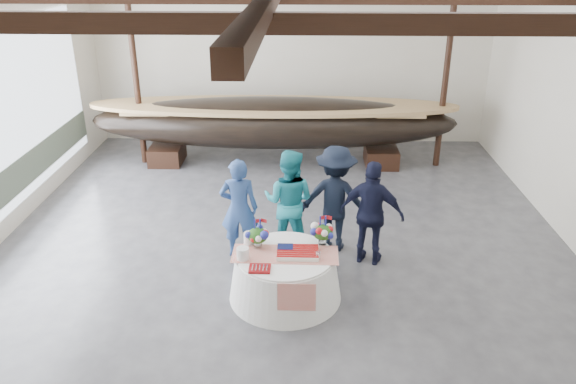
{
  "coord_description": "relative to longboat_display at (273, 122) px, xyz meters",
  "views": [
    {
      "loc": [
        0.34,
        -8.35,
        4.87
      ],
      "look_at": [
        0.09,
        0.11,
        1.09
      ],
      "focal_mm": 35.0,
      "sensor_mm": 36.0,
      "label": 1
    }
  ],
  "objects": [
    {
      "name": "floor",
      "position": [
        0.38,
        -4.25,
        -1.02
      ],
      "size": [
        10.0,
        12.0,
        0.01
      ],
      "primitive_type": "cube",
      "color": "#3D3D42",
      "rests_on": "ground"
    },
    {
      "name": "pavilion_structure",
      "position": [
        0.38,
        -3.5,
        2.98
      ],
      "size": [
        9.8,
        11.76,
        4.5
      ],
      "color": "black",
      "rests_on": "ground"
    },
    {
      "name": "guest_woman_blue",
      "position": [
        -0.33,
        -4.32,
        -0.16
      ],
      "size": [
        0.64,
        0.42,
        1.73
      ],
      "primitive_type": "imported",
      "rotation": [
        0.0,
        0.0,
        3.16
      ],
      "color": "navy",
      "rests_on": "ground"
    },
    {
      "name": "tabletop_items",
      "position": [
        0.48,
        -5.37,
        -0.15
      ],
      "size": [
        1.55,
        1.01,
        0.4
      ],
      "color": "red",
      "rests_on": "banquet_table"
    },
    {
      "name": "wall_back",
      "position": [
        0.38,
        1.75,
        1.23
      ],
      "size": [
        10.0,
        0.02,
        4.5
      ],
      "primitive_type": "cube",
      "color": "silver",
      "rests_on": "ground"
    },
    {
      "name": "guest_man_right",
      "position": [
        1.83,
        -4.49,
        -0.14
      ],
      "size": [
        1.12,
        0.74,
        1.77
      ],
      "primitive_type": "imported",
      "rotation": [
        0.0,
        0.0,
        2.81
      ],
      "color": "black",
      "rests_on": "ground"
    },
    {
      "name": "guest_woman_teal",
      "position": [
        0.48,
        -4.11,
        -0.12
      ],
      "size": [
        1.03,
        0.89,
        1.81
      ],
      "primitive_type": "imported",
      "rotation": [
        0.0,
        0.0,
        2.88
      ],
      "color": "teal",
      "rests_on": "ground"
    },
    {
      "name": "banquet_table",
      "position": [
        0.47,
        -5.53,
        -0.66
      ],
      "size": [
        1.67,
        1.67,
        0.72
      ],
      "color": "white",
      "rests_on": "ground"
    },
    {
      "name": "longboat_display",
      "position": [
        0.0,
        0.0,
        0.0
      ],
      "size": [
        8.55,
        1.71,
        1.6
      ],
      "color": "black",
      "rests_on": "ground"
    },
    {
      "name": "open_bay",
      "position": [
        -4.57,
        -3.25,
        0.8
      ],
      "size": [
        0.03,
        7.0,
        3.2
      ],
      "color": "silver",
      "rests_on": "ground"
    },
    {
      "name": "guest_man_left",
      "position": [
        1.26,
        -4.02,
        -0.1
      ],
      "size": [
        1.33,
        0.96,
        1.85
      ],
      "primitive_type": "imported",
      "rotation": [
        0.0,
        0.0,
        2.9
      ],
      "color": "black",
      "rests_on": "ground"
    }
  ]
}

